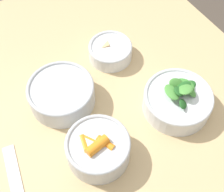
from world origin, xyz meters
TOP-DOWN VIEW (x-y plane):
  - ground_plane at (0.00, 0.00)m, footprint 10.00×10.00m
  - dining_table at (0.00, 0.00)m, footprint 1.16×0.82m
  - bowl_carrots at (-0.09, 0.14)m, footprint 0.15×0.15m
  - bowl_greens at (-0.07, -0.11)m, footprint 0.18×0.18m
  - bowl_beans_hotdog at (0.10, 0.14)m, footprint 0.17×0.17m
  - bowl_cookies at (0.17, -0.05)m, footprint 0.13×0.13m

SIDE VIEW (x-z plane):
  - ground_plane at x=0.00m, z-range 0.00..0.00m
  - dining_table at x=0.00m, z-range 0.26..1.04m
  - bowl_cookies at x=0.17m, z-range 0.78..0.83m
  - bowl_beans_hotdog at x=0.10m, z-range 0.78..0.84m
  - bowl_greens at x=-0.07m, z-range 0.77..0.86m
  - bowl_carrots at x=-0.09m, z-range 0.78..0.86m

